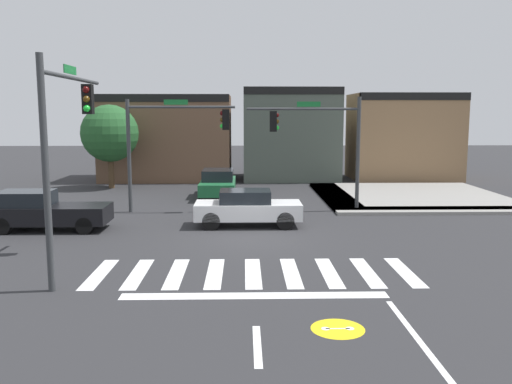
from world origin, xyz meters
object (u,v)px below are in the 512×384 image
traffic_signal_northeast (318,134)px  car_black (45,211)px  traffic_signal_southwest (67,127)px  traffic_signal_northwest (172,133)px  car_green (218,183)px  car_white (247,208)px  roadside_tree (110,134)px

traffic_signal_northeast → car_black: 12.46m
traffic_signal_northeast → traffic_signal_southwest: size_ratio=0.89×
traffic_signal_northwest → traffic_signal_southwest: bearing=-100.0°
car_green → car_white: car_green is taller
car_black → car_white: bearing=4.2°
traffic_signal_southwest → car_white: 8.90m
traffic_signal_northwest → car_black: traffic_signal_northwest is taller
traffic_signal_northeast → car_white: bearing=46.3°
traffic_signal_northeast → traffic_signal_southwest: bearing=49.3°
car_green → car_black: size_ratio=0.99×
traffic_signal_southwest → roadside_tree: (-3.23, 18.19, -0.82)m
traffic_signal_northeast → car_green: traffic_signal_northeast is taller
traffic_signal_northeast → traffic_signal_northwest: traffic_signal_northeast is taller
traffic_signal_northeast → car_green: 7.27m
roadside_tree → traffic_signal_northwest: bearing=-59.6°
traffic_signal_northwest → car_green: (1.86, 4.62, -2.91)m
traffic_signal_southwest → car_black: size_ratio=1.32×
traffic_signal_southwest → car_green: traffic_signal_southwest is taller
car_white → car_green: bearing=101.2°
traffic_signal_northwest → car_black: bearing=-139.3°
traffic_signal_southwest → traffic_signal_northwest: size_ratio=1.16×
car_black → roadside_tree: (-0.34, 12.40, 2.60)m
traffic_signal_northeast → traffic_signal_southwest: traffic_signal_southwest is taller
traffic_signal_northwest → car_black: (-4.61, -3.96, -2.90)m
traffic_signal_southwest → car_green: (3.58, 14.38, -3.43)m
traffic_signal_northeast → traffic_signal_southwest: 13.07m
car_green → roadside_tree: 8.23m
traffic_signal_northwest → roadside_tree: size_ratio=1.02×
traffic_signal_southwest → car_green: size_ratio=1.34×
car_green → traffic_signal_northeast: bearing=47.8°
traffic_signal_northeast → car_white: size_ratio=1.24×
car_black → traffic_signal_northeast: bearing=19.8°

